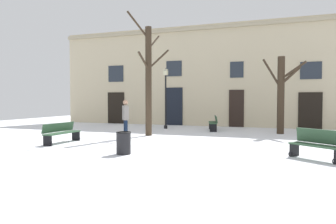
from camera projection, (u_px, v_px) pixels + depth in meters
ground_plane at (153, 144)px, 13.08m from camera, size 35.27×35.27×0.00m
building_facade at (205, 75)px, 21.72m from camera, size 22.04×0.60×6.90m
tree_left_of_center at (281, 92)px, 16.69m from camera, size 2.18×2.09×4.07m
tree_near_facade at (148, 78)px, 15.85m from camera, size 1.83×2.04×6.13m
streetlamp at (166, 92)px, 19.67m from camera, size 0.30×0.30×3.75m
litter_bin at (124, 143)px, 10.54m from camera, size 0.51×0.51×0.75m
bench_near_lamp at (317, 145)px, 9.60m from camera, size 1.54×1.34×0.92m
bench_by_litter_bin at (61, 132)px, 13.20m from camera, size 0.48×1.95×0.85m
bench_near_center_tree at (214, 123)px, 18.53m from camera, size 0.90×1.93×0.86m
person_strolling at (126, 117)px, 14.61m from camera, size 0.42×0.43×1.81m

